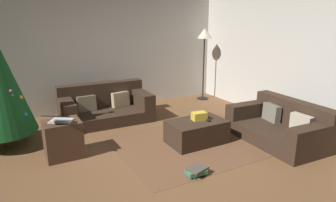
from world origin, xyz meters
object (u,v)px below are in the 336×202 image
(tv_remote, at_px, (207,120))
(laptop, at_px, (59,119))
(book_stack, at_px, (196,171))
(gift_box, at_px, (199,116))
(couch_left, at_px, (105,107))
(couch_right, at_px, (282,126))
(ottoman, at_px, (197,132))
(side_table, at_px, (63,139))
(corner_lamp, at_px, (204,39))

(tv_remote, xyz_separation_m, laptop, (-2.22, 0.55, 0.22))
(laptop, bearing_deg, book_stack, -43.89)
(gift_box, bearing_deg, tv_remote, -39.18)
(book_stack, bearing_deg, gift_box, 53.56)
(couch_left, relative_size, couch_right, 1.07)
(tv_remote, bearing_deg, book_stack, -124.93)
(tv_remote, distance_m, book_stack, 1.19)
(laptop, height_order, book_stack, laptop)
(ottoman, relative_size, side_table, 1.68)
(couch_right, xyz_separation_m, tv_remote, (-1.15, 0.55, 0.14))
(couch_right, distance_m, gift_box, 1.42)
(ottoman, distance_m, gift_box, 0.26)
(corner_lamp, bearing_deg, book_stack, -126.83)
(side_table, bearing_deg, couch_right, -18.94)
(tv_remote, xyz_separation_m, corner_lamp, (1.56, 2.30, 1.12))
(couch_left, bearing_deg, gift_box, 121.33)
(laptop, bearing_deg, side_table, 56.03)
(ottoman, bearing_deg, couch_right, -24.76)
(book_stack, relative_size, corner_lamp, 0.17)
(couch_left, bearing_deg, book_stack, 99.15)
(book_stack, bearing_deg, ottoman, 55.34)
(side_table, bearing_deg, gift_box, -13.78)
(book_stack, height_order, corner_lamp, corner_lamp)
(couch_left, distance_m, corner_lamp, 2.99)
(couch_right, relative_size, laptop, 3.43)
(couch_left, bearing_deg, couch_right, 134.78)
(tv_remote, xyz_separation_m, book_stack, (-0.78, -0.83, -0.33))
(side_table, relative_size, corner_lamp, 0.31)
(tv_remote, bearing_deg, laptop, 174.39)
(tv_remote, xyz_separation_m, side_table, (-2.19, 0.60, -0.11))
(tv_remote, bearing_deg, side_table, 173.06)
(ottoman, xyz_separation_m, book_stack, (-0.62, -0.89, -0.13))
(book_stack, bearing_deg, couch_right, 8.33)
(couch_left, height_order, tv_remote, couch_left)
(couch_right, relative_size, side_table, 2.97)
(ottoman, relative_size, book_stack, 3.06)
(side_table, bearing_deg, tv_remote, -15.25)
(gift_box, relative_size, corner_lamp, 0.13)
(couch_left, height_order, gift_box, couch_left)
(ottoman, bearing_deg, laptop, 166.53)
(couch_left, xyz_separation_m, laptop, (-1.08, -1.35, 0.33))
(couch_left, xyz_separation_m, gift_box, (1.03, -1.82, 0.17))
(gift_box, bearing_deg, laptop, 167.61)
(book_stack, distance_m, corner_lamp, 4.17)
(laptop, relative_size, corner_lamp, 0.27)
(gift_box, bearing_deg, couch_left, 119.51)
(couch_left, relative_size, gift_box, 7.59)
(gift_box, distance_m, corner_lamp, 2.97)
(couch_right, relative_size, tv_remote, 10.32)
(couch_right, xyz_separation_m, ottoman, (-1.32, 0.61, -0.06))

